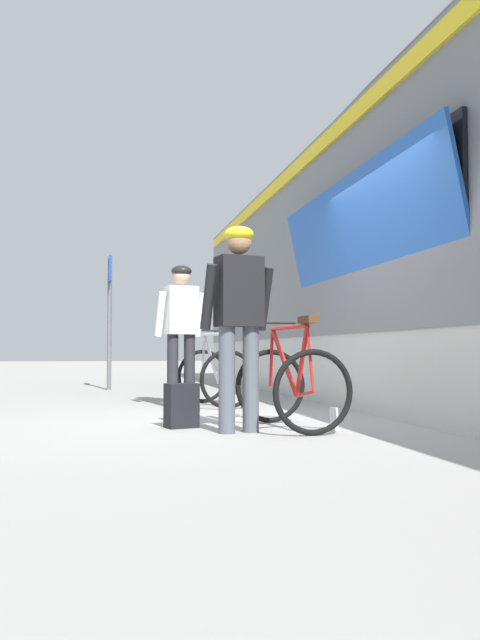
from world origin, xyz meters
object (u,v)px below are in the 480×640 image
(bicycle_far_red, at_px, (291,384))
(backpack_on_platform, at_px, (182,406))
(platform_sign_post, at_px, (110,299))
(water_bottle_near_the_bikes, at_px, (334,419))
(bicycle_near_white, at_px, (215,374))
(cyclist_near_in_white, at_px, (181,322))
(cyclist_far_in_dark, at_px, (239,309))

(bicycle_far_red, distance_m, backpack_on_platform, 1.00)
(bicycle_far_red, distance_m, platform_sign_post, 6.68)
(water_bottle_near_the_bikes, relative_size, platform_sign_post, 0.08)
(backpack_on_platform, distance_m, platform_sign_post, 6.30)
(bicycle_near_white, distance_m, water_bottle_near_the_bikes, 2.85)
(bicycle_far_red, relative_size, water_bottle_near_the_bikes, 5.79)
(bicycle_near_white, distance_m, bicycle_far_red, 2.60)
(cyclist_near_in_white, height_order, backpack_on_platform, cyclist_near_in_white)
(cyclist_near_in_white, relative_size, platform_sign_post, 0.73)
(bicycle_far_red, bearing_deg, bicycle_near_white, 95.23)
(bicycle_near_white, bearing_deg, cyclist_near_in_white, -172.11)
(cyclist_far_in_dark, xyz_separation_m, bicycle_far_red, (0.51, 0.18, -0.65))
(cyclist_near_in_white, relative_size, cyclist_far_in_dark, 1.00)
(cyclist_near_in_white, bearing_deg, platform_sign_post, 102.00)
(bicycle_far_red, height_order, water_bottle_near_the_bikes, bicycle_far_red)
(bicycle_near_white, bearing_deg, backpack_on_platform, -106.97)
(bicycle_near_white, relative_size, water_bottle_near_the_bikes, 5.94)
(cyclist_far_in_dark, height_order, backpack_on_platform, cyclist_far_in_dark)
(water_bottle_near_the_bikes, bearing_deg, bicycle_far_red, 152.10)
(bicycle_near_white, distance_m, backpack_on_platform, 2.42)
(cyclist_near_in_white, height_order, bicycle_near_white, cyclist_near_in_white)
(bicycle_near_white, height_order, backpack_on_platform, bicycle_near_white)
(bicycle_near_white, height_order, bicycle_far_red, same)
(cyclist_near_in_white, distance_m, backpack_on_platform, 2.42)
(bicycle_near_white, relative_size, bicycle_far_red, 1.03)
(water_bottle_near_the_bikes, xyz_separation_m, platform_sign_post, (-1.84, 6.58, 1.52))
(backpack_on_platform, bearing_deg, cyclist_near_in_white, 66.45)
(cyclist_far_in_dark, bearing_deg, bicycle_far_red, 19.00)
(water_bottle_near_the_bikes, height_order, platform_sign_post, platform_sign_post)
(cyclist_far_in_dark, xyz_separation_m, platform_sign_post, (-0.99, 6.57, 0.57))
(bicycle_near_white, height_order, platform_sign_post, platform_sign_post)
(backpack_on_platform, bearing_deg, water_bottle_near_the_bikes, -36.86)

